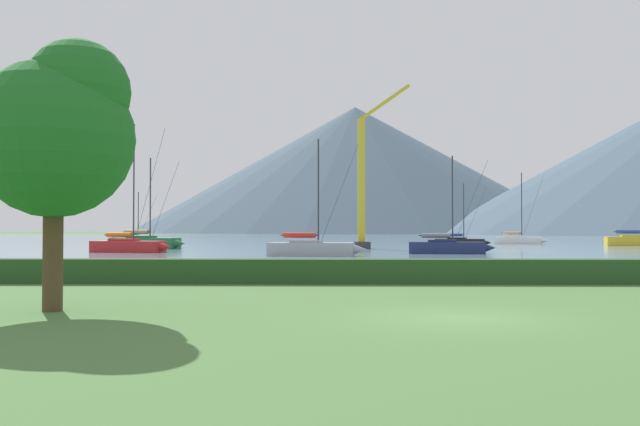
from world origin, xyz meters
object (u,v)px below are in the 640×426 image
object	(u,v)px
sailboat_slip_0	(146,242)
dock_crane	(363,191)
sailboat_slip_4	(447,247)
sailboat_slip_1	(460,242)
sailboat_slip_3	(129,245)
park_tree	(59,129)
sailboat_slip_8	(135,240)
sailboat_slip_7	(638,240)
sailboat_slip_6	(519,240)
sailboat_slip_5	(312,248)

from	to	relation	value
sailboat_slip_0	dock_crane	size ratio (longest dim) A/B	0.55
sailboat_slip_4	sailboat_slip_1	bearing A→B (deg)	82.93
sailboat_slip_3	park_tree	bearing A→B (deg)	-61.56
park_tree	dock_crane	distance (m)	60.24
park_tree	dock_crane	size ratio (longest dim) A/B	0.40
sailboat_slip_1	sailboat_slip_8	bearing A→B (deg)	-175.85
sailboat_slip_7	sailboat_slip_6	bearing A→B (deg)	153.11
sailboat_slip_1	sailboat_slip_5	world-z (taller)	sailboat_slip_5
sailboat_slip_3	sailboat_slip_5	distance (m)	19.95
sailboat_slip_0	sailboat_slip_4	bearing A→B (deg)	-7.30
sailboat_slip_3	sailboat_slip_4	world-z (taller)	sailboat_slip_3
park_tree	sailboat_slip_6	bearing A→B (deg)	66.86
sailboat_slip_3	sailboat_slip_6	distance (m)	59.96
sailboat_slip_7	dock_crane	distance (m)	40.25
sailboat_slip_1	sailboat_slip_6	size ratio (longest dim) A/B	0.77
sailboat_slip_1	dock_crane	distance (m)	18.23
sailboat_slip_0	sailboat_slip_6	xyz separation A→B (m)	(49.28, 24.43, -0.10)
sailboat_slip_0	sailboat_slip_6	world-z (taller)	sailboat_slip_6
sailboat_slip_3	park_tree	world-z (taller)	sailboat_slip_3
sailboat_slip_8	dock_crane	xyz separation A→B (m)	(33.46, -24.57, 6.04)
sailboat_slip_7	park_tree	distance (m)	87.67
sailboat_slip_0	dock_crane	bearing A→B (deg)	18.66
sailboat_slip_4	sailboat_slip_6	size ratio (longest dim) A/B	0.84
sailboat_slip_6	dock_crane	xyz separation A→B (m)	(-24.35, -23.97, 6.00)
sailboat_slip_0	dock_crane	xyz separation A→B (m)	(24.93, 0.46, 5.90)
sailboat_slip_1	sailboat_slip_8	world-z (taller)	sailboat_slip_1
sailboat_slip_7	dock_crane	world-z (taller)	dock_crane
sailboat_slip_0	sailboat_slip_5	bearing A→B (deg)	-28.52
sailboat_slip_3	sailboat_slip_4	size ratio (longest dim) A/B	1.38
sailboat_slip_3	sailboat_slip_8	world-z (taller)	sailboat_slip_3
sailboat_slip_7	sailboat_slip_4	bearing A→B (deg)	-124.92
sailboat_slip_5	sailboat_slip_7	world-z (taller)	sailboat_slip_5
sailboat_slip_1	sailboat_slip_8	size ratio (longest dim) A/B	1.04
sailboat_slip_3	park_tree	xyz separation A→B (m)	(12.08, -46.69, 4.36)
sailboat_slip_0	sailboat_slip_8	xyz separation A→B (m)	(-8.53, 25.03, -0.15)
sailboat_slip_1	sailboat_slip_7	xyz separation A→B (m)	(24.16, 2.70, 0.15)
sailboat_slip_3	sailboat_slip_1	bearing A→B (deg)	46.66
sailboat_slip_5	sailboat_slip_6	bearing A→B (deg)	63.02
sailboat_slip_1	sailboat_slip_4	bearing A→B (deg)	-82.84
sailboat_slip_0	sailboat_slip_8	world-z (taller)	sailboat_slip_0
dock_crane	sailboat_slip_0	bearing A→B (deg)	-178.94
sailboat_slip_4	dock_crane	size ratio (longest dim) A/B	0.47
sailboat_slip_1	sailboat_slip_7	world-z (taller)	sailboat_slip_7
sailboat_slip_4	dock_crane	distance (m)	17.89
sailboat_slip_0	sailboat_slip_5	world-z (taller)	sailboat_slip_0
sailboat_slip_0	sailboat_slip_3	world-z (taller)	sailboat_slip_3
sailboat_slip_3	sailboat_slip_8	bearing A→B (deg)	119.32
park_tree	sailboat_slip_0	bearing A→B (deg)	103.18
sailboat_slip_4	sailboat_slip_6	distance (m)	42.92
sailboat_slip_0	park_tree	bearing A→B (deg)	-59.22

